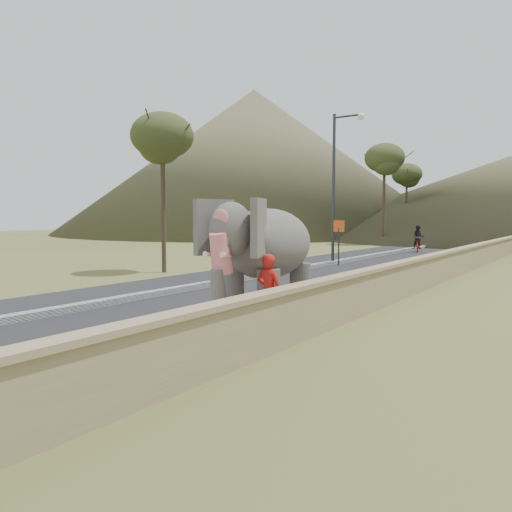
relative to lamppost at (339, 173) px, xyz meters
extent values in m
plane|color=olive|center=(4.69, -15.10, -4.87)|extent=(160.00, 160.00, 0.00)
cube|color=black|center=(-0.31, -5.10, -4.86)|extent=(7.00, 120.00, 0.03)
cube|color=black|center=(-0.31, -5.10, -4.76)|extent=(0.35, 120.00, 0.22)
cube|color=#9E9687|center=(4.69, -5.10, -4.80)|extent=(3.00, 120.00, 0.15)
cube|color=tan|center=(6.34, -5.10, -4.32)|extent=(0.30, 120.00, 1.10)
cylinder|color=#2E2E33|center=(-0.31, 0.00, -0.87)|extent=(0.16, 0.16, 8.00)
cylinder|color=#2E2E33|center=(0.49, 0.00, 2.93)|extent=(1.60, 0.10, 0.10)
sphere|color=#FFF2CC|center=(1.19, 0.00, 2.83)|extent=(0.36, 0.36, 0.36)
cylinder|color=#2D2D33|center=(0.19, -0.33, -3.87)|extent=(0.08, 0.08, 2.00)
cube|color=#EE5516|center=(0.19, -0.33, -2.77)|extent=(0.60, 0.05, 0.60)
cone|color=brown|center=(-33.31, 39.90, 6.13)|extent=(60.00, 60.00, 22.00)
imported|color=#AF1812|center=(5.64, -15.38, -3.88)|extent=(0.61, 0.40, 1.68)
imported|color=maroon|center=(0.72, 11.78, -4.41)|extent=(1.08, 1.87, 0.93)
imported|color=black|center=(0.74, 11.78, -3.76)|extent=(0.99, 0.86, 1.73)
camera|label=1|loc=(11.52, -24.37, -2.23)|focal=35.00mm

